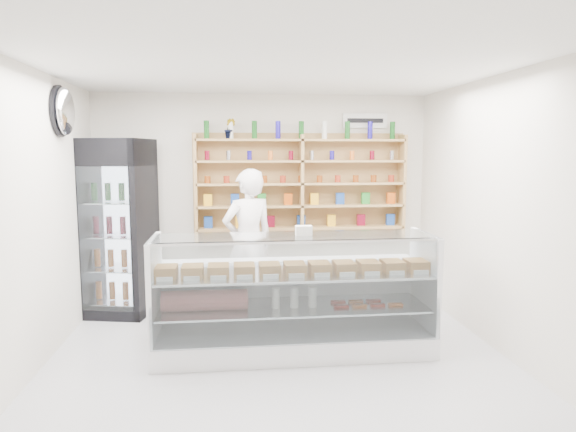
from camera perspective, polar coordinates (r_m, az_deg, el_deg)
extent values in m
plane|color=#AAA9AE|center=(4.97, -0.65, -16.94)|extent=(5.00, 5.00, 0.00)
plane|color=white|center=(4.60, -0.70, 16.83)|extent=(5.00, 5.00, 0.00)
plane|color=silver|center=(7.05, -2.74, 2.05)|extent=(4.50, 0.00, 4.50)
plane|color=silver|center=(2.15, 6.20, -9.83)|extent=(4.50, 0.00, 4.50)
plane|color=silver|center=(4.89, -27.91, -1.05)|extent=(0.00, 5.00, 5.00)
plane|color=silver|center=(5.30, 24.32, -0.28)|extent=(0.00, 5.00, 5.00)
cube|color=white|center=(5.37, 0.63, -13.68)|extent=(2.78, 0.79, 0.23)
cube|color=white|center=(5.59, 0.17, -8.45)|extent=(2.78, 0.05, 0.58)
cube|color=silver|center=(5.26, 0.63, -10.05)|extent=(2.67, 0.69, 0.02)
cube|color=silver|center=(5.17, 0.64, -6.41)|extent=(2.72, 0.72, 0.02)
cube|color=silver|center=(4.83, 1.20, -8.58)|extent=(2.72, 0.11, 0.97)
cube|color=silver|center=(5.04, 0.71, -2.23)|extent=(2.72, 0.55, 0.01)
imported|color=white|center=(6.33, -4.44, -3.01)|extent=(0.78, 0.65, 1.82)
cube|color=black|center=(6.74, -18.34, -1.18)|extent=(0.93, 0.91, 2.19)
cube|color=#33053B|center=(6.31, -18.64, 6.73)|extent=(0.76, 0.19, 0.31)
cube|color=silver|center=(6.38, -18.28, -2.53)|extent=(0.65, 0.15, 1.73)
cube|color=tan|center=(6.88, -10.17, 3.40)|extent=(0.04, 0.28, 1.33)
cube|color=tan|center=(6.93, 1.48, 3.54)|extent=(0.04, 0.28, 1.33)
cube|color=tan|center=(7.26, 12.51, 3.53)|extent=(0.04, 0.28, 1.33)
cube|color=tan|center=(6.99, 1.46, -1.29)|extent=(2.80, 0.28, 0.03)
cube|color=tan|center=(6.95, 1.47, 1.15)|extent=(2.80, 0.28, 0.03)
cube|color=tan|center=(6.93, 1.48, 3.62)|extent=(2.80, 0.28, 0.03)
cube|color=tan|center=(6.92, 1.49, 6.10)|extent=(2.80, 0.28, 0.03)
cube|color=tan|center=(6.92, 1.49, 8.42)|extent=(2.80, 0.28, 0.03)
imported|color=#1E6626|center=(6.86, -6.48, 9.62)|extent=(0.17, 0.15, 0.26)
ellipsoid|color=silver|center=(5.97, -23.54, 10.63)|extent=(0.15, 0.50, 0.50)
cube|color=white|center=(7.23, 8.55, 10.43)|extent=(0.62, 0.03, 0.20)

